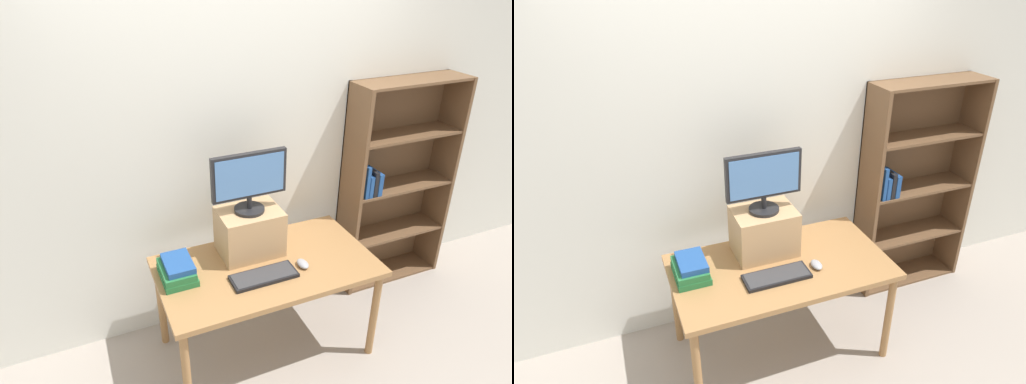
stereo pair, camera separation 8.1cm
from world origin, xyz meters
TOP-DOWN VIEW (x-y plane):
  - ground_plane at (0.00, 0.00)m, footprint 12.00×12.00m
  - back_wall at (0.00, 0.55)m, footprint 7.00×0.08m
  - desk at (0.00, 0.00)m, footprint 1.37×0.75m
  - bookshelf_unit at (1.26, 0.40)m, footprint 0.90×0.28m
  - riser_box at (-0.04, 0.18)m, footprint 0.39×0.30m
  - computer_monitor at (-0.04, 0.18)m, footprint 0.48×0.19m
  - keyboard at (-0.07, -0.12)m, footprint 0.41×0.16m
  - computer_mouse at (0.20, -0.11)m, footprint 0.06×0.10m
  - book_stack at (-0.55, 0.09)m, footprint 0.20×0.27m

SIDE VIEW (x-z plane):
  - ground_plane at x=0.00m, z-range 0.00..0.00m
  - desk at x=0.00m, z-range 0.28..0.98m
  - keyboard at x=-0.07m, z-range 0.70..0.73m
  - computer_mouse at x=0.20m, z-range 0.70..0.74m
  - book_stack at x=-0.55m, z-range 0.70..0.82m
  - bookshelf_unit at x=1.26m, z-range 0.01..1.68m
  - riser_box at x=-0.04m, z-range 0.70..1.01m
  - computer_monitor at x=-0.04m, z-range 1.03..1.42m
  - back_wall at x=0.00m, z-range 0.00..2.60m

